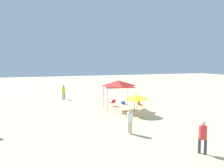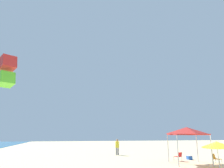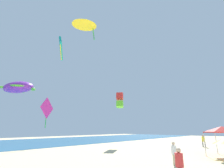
{
  "view_description": "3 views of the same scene",
  "coord_description": "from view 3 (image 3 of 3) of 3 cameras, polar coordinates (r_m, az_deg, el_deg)",
  "views": [
    {
      "loc": [
        -20.38,
        10.1,
        5.16
      ],
      "look_at": [
        1.32,
        2.1,
        2.9
      ],
      "focal_mm": 37.68,
      "sensor_mm": 36.0,
      "label": 1
    },
    {
      "loc": [
        -15.33,
        11.41,
        2.6
      ],
      "look_at": [
        -2.4,
        8.8,
        5.67
      ],
      "focal_mm": 34.08,
      "sensor_mm": 36.0,
      "label": 2
    },
    {
      "loc": [
        -20.37,
        -3.07,
        2.89
      ],
      "look_at": [
        -2.4,
        12.94,
        9.13
      ],
      "focal_mm": 27.67,
      "sensor_mm": 36.0,
      "label": 3
    }
  ],
  "objects": [
    {
      "name": "ocean_strip",
      "position": [
        44.36,
        -21.89,
        -17.26
      ],
      "size": [
        120.0,
        26.46,
        0.02
      ],
      "primitive_type": "cube",
      "color": "#28668E",
      "rests_on": "ground"
    },
    {
      "name": "canopy_tent",
      "position": [
        23.19,
        32.56,
        -12.57
      ],
      "size": [
        3.49,
        3.35,
        3.15
      ],
      "rotation": [
        0.0,
        0.0,
        -0.19
      ],
      "color": "#B7B7BC",
      "rests_on": "ground"
    },
    {
      "name": "person_near_umbrella",
      "position": [
        11.07,
        21.36,
        -22.97
      ],
      "size": [
        0.45,
        0.44,
        1.85
      ],
      "rotation": [
        0.0,
        0.0,
        0.55
      ],
      "color": "#33384C",
      "rests_on": "ground"
    },
    {
      "name": "person_beachcomber",
      "position": [
        32.89,
        27.97,
        -15.99
      ],
      "size": [
        0.46,
        0.46,
        1.92
      ],
      "rotation": [
        0.0,
        0.0,
        5.4
      ],
      "color": "slate",
      "rests_on": "ground"
    },
    {
      "name": "person_far_stroller",
      "position": [
        16.26,
        19.77,
        -20.18
      ],
      "size": [
        0.48,
        0.43,
        1.81
      ],
      "rotation": [
        0.0,
        0.0,
        3.2
      ],
      "color": "#C6B28C",
      "rests_on": "ground"
    },
    {
      "name": "kite_turtle_purple",
      "position": [
        34.87,
        -28.68,
        -1.0
      ],
      "size": [
        6.47,
        6.99,
        2.75
      ],
      "rotation": [
        0.0,
        0.0,
        1.84
      ],
      "color": "purple"
    },
    {
      "name": "kite_delta_yellow",
      "position": [
        17.84,
        -9.08,
        19.22
      ],
      "size": [
        3.01,
        3.04,
        1.99
      ],
      "rotation": [
        0.0,
        0.0,
        2.82
      ],
      "color": "yellow"
    },
    {
      "name": "kite_diamond_magenta",
      "position": [
        31.93,
        -20.72,
        -7.7
      ],
      "size": [
        3.27,
        1.77,
        5.23
      ],
      "rotation": [
        0.0,
        0.0,
        3.69
      ],
      "color": "#E02D9E"
    },
    {
      "name": "kite_box_red",
      "position": [
        32.29,
        2.59,
        -5.4
      ],
      "size": [
        1.86,
        1.81,
        2.81
      ],
      "rotation": [
        0.0,
        0.0,
        2.16
      ],
      "color": "red"
    },
    {
      "name": "kite_parafoil_teal",
      "position": [
        26.44,
        -16.51,
        11.0
      ],
      "size": [
        2.36,
        3.39,
        2.35
      ],
      "rotation": [
        0.0,
        0.0,
        0.93
      ],
      "color": "teal"
    }
  ]
}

